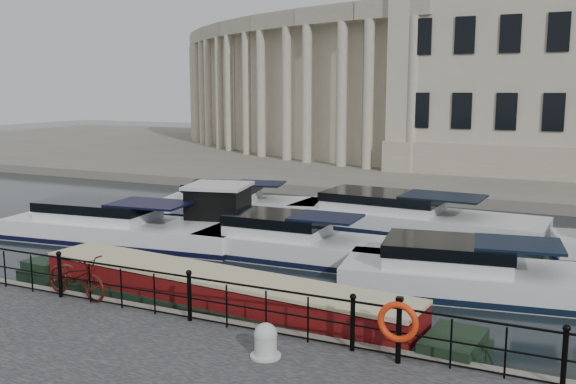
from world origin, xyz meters
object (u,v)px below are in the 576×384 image
object	(u,v)px
life_ring_post	(398,323)
harbour_hut	(219,213)
mooring_bollard	(266,341)
narrowboat	(217,304)
bicycle	(76,276)

from	to	relation	value
life_ring_post	harbour_hut	distance (m)	14.32
mooring_bollard	harbour_hut	size ratio (longest dim) A/B	0.19
life_ring_post	narrowboat	bearing A→B (deg)	160.11
harbour_hut	mooring_bollard	bearing A→B (deg)	-66.86
life_ring_post	mooring_bollard	bearing A→B (deg)	-162.00
narrowboat	harbour_hut	size ratio (longest dim) A/B	3.69
bicycle	life_ring_post	world-z (taller)	life_ring_post
mooring_bollard	life_ring_post	distance (m)	2.66
mooring_bollard	life_ring_post	bearing A→B (deg)	18.00
mooring_bollard	narrowboat	world-z (taller)	mooring_bollard
bicycle	life_ring_post	size ratio (longest dim) A/B	1.60
life_ring_post	harbour_hut	bearing A→B (deg)	135.70
mooring_bollard	narrowboat	size ratio (longest dim) A/B	0.05
bicycle	harbour_hut	size ratio (longest dim) A/B	0.58
life_ring_post	bicycle	bearing A→B (deg)	177.37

